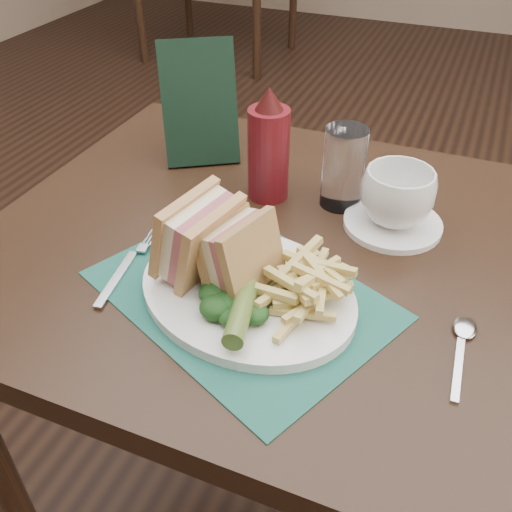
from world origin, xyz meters
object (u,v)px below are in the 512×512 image
Objects in this scene: placemat at (241,294)px; plate at (247,292)px; check_presenter at (199,103)px; saucer at (392,224)px; sandwich_half_b at (227,246)px; coffee_cup at (397,197)px; sandwich_half_a at (184,230)px; ketchup_bottle at (269,144)px; table_main at (280,401)px; drinking_glass at (344,168)px.

placemat is 0.01m from plate.
placemat is at bearing -87.85° from check_presenter.
placemat is 0.28m from saucer.
coffee_cup is (0.17, 0.22, -0.01)m from sandwich_half_b.
coffee_cup is (0.15, 0.23, 0.05)m from placemat.
sandwich_half_a reaches higher than coffee_cup.
ketchup_bottle is (-0.07, 0.25, 0.08)m from plate.
table_main is 9.14× the size of sandwich_half_b.
check_presenter reaches higher than table_main.
sandwich_half_a is at bearing 172.35° from placemat.
sandwich_half_a is at bearing -169.95° from plate.
plate reaches higher than table_main.
saucer is 0.70× the size of check_presenter.
sandwich_half_b is 0.37m from check_presenter.
sandwich_half_b is 0.66× the size of saucer.
plate is at bearing 3.37° from sandwich_half_a.
placemat is at bearing 3.23° from sandwich_half_a.
plate is at bearing -91.36° from table_main.
sandwich_half_a is at bearing -119.02° from drinking_glass.
placemat is at bearing -95.37° from table_main.
plate is at bearing -6.26° from placemat.
table_main is 4.20× the size of check_presenter.
sandwich_half_a is 0.24m from ketchup_bottle.
drinking_glass is at bearing 71.85° from sandwich_half_a.
drinking_glass is at bearing 159.70° from saucer.
sandwich_half_b is at bearing 178.10° from plate.
coffee_cup is 0.51× the size of check_presenter.
coffee_cup is (0.14, 0.10, 0.43)m from table_main.
check_presenter reaches higher than ketchup_bottle.
sandwich_half_a is at bearing -164.36° from sandwich_half_b.
plate is 2.61× the size of sandwich_half_a.
placemat is 0.07m from sandwich_half_b.
check_presenter is (-0.28, 0.06, 0.04)m from drinking_glass.
drinking_glass is (-0.09, 0.03, 0.01)m from coffee_cup.
placemat is at bearing -168.70° from plate.
sandwich_half_b is (-0.02, 0.01, 0.07)m from placemat.
table_main is 0.46m from sandwich_half_b.
check_presenter is at bearing 153.78° from ketchup_bottle.
sandwich_half_a is at bearing -95.99° from ketchup_bottle.
sandwich_half_b is 0.29m from saucer.
sandwich_half_b is 0.24m from ketchup_bottle.
sandwich_half_a is 0.06m from sandwich_half_b.
sandwich_half_a is 1.05× the size of coffee_cup.
table_main is 7.84× the size of sandwich_half_a.
saucer is at bearing 76.49° from plate.
table_main is 0.42m from saucer.
drinking_glass reaches higher than coffee_cup.
ketchup_bottle reaches higher than saucer.
ketchup_bottle is at bearing -169.73° from drinking_glass.
saucer is 1.15× the size of drinking_glass.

